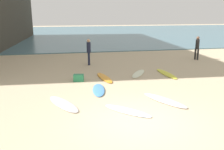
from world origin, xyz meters
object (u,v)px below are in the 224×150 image
at_px(surfboard_0, 63,104).
at_px(surfboard_1, 164,100).
at_px(beachgoer_mid, 197,47).
at_px(surfboard_3, 166,74).
at_px(surfboard_5, 138,74).
at_px(surfboard_4, 99,90).
at_px(beachgoer_near, 89,50).
at_px(surfboard_2, 104,78).
at_px(surfboard_6, 127,111).
at_px(beach_cooler, 79,78).

height_order(surfboard_0, surfboard_1, surfboard_1).
bearing_deg(beachgoer_mid, surfboard_3, -84.88).
bearing_deg(surfboard_0, surfboard_5, 17.02).
xyz_separation_m(surfboard_3, surfboard_4, (-4.37, -2.30, 0.01)).
relative_size(surfboard_3, beachgoer_near, 1.39).
bearing_deg(surfboard_2, surfboard_6, -97.06).
bearing_deg(surfboard_2, beachgoer_near, 89.40).
bearing_deg(surfboard_6, surfboard_2, 47.08).
distance_m(surfboard_1, surfboard_4, 3.12).
xyz_separation_m(surfboard_1, surfboard_3, (1.89, 4.19, -0.01)).
xyz_separation_m(surfboard_1, surfboard_5, (0.27, 4.53, -0.01)).
distance_m(surfboard_1, surfboard_2, 4.42).
xyz_separation_m(surfboard_5, surfboard_6, (-2.04, -5.28, -0.00)).
distance_m(surfboard_5, beachgoer_near, 4.23).
distance_m(surfboard_5, beachgoer_mid, 6.75).
height_order(surfboard_2, beach_cooler, beach_cooler).
distance_m(surfboard_1, surfboard_6, 1.93).
bearing_deg(surfboard_1, beachgoer_near, 79.79).
relative_size(surfboard_1, beach_cooler, 4.16).
relative_size(surfboard_6, beach_cooler, 3.73).
relative_size(surfboard_6, beachgoer_near, 1.11).
height_order(surfboard_6, beach_cooler, beach_cooler).
distance_m(surfboard_3, surfboard_4, 4.94).
height_order(surfboard_1, beachgoer_mid, beachgoer_mid).
xyz_separation_m(surfboard_0, beachgoer_mid, (10.08, 7.59, 0.97)).
bearing_deg(surfboard_6, surfboard_5, 24.90).
relative_size(surfboard_1, beachgoer_near, 1.24).
bearing_deg(surfboard_3, beach_cooler, -176.79).
bearing_deg(surfboard_4, beachgoer_mid, 42.29).
distance_m(surfboard_3, surfboard_6, 6.16).
xyz_separation_m(surfboard_4, beachgoer_near, (0.13, 5.81, 0.97)).
xyz_separation_m(surfboard_0, surfboard_4, (1.63, 1.48, 0.01)).
distance_m(surfboard_2, beachgoer_mid, 8.85).
relative_size(surfboard_5, beachgoer_mid, 1.20).
height_order(surfboard_3, surfboard_4, surfboard_4).
bearing_deg(surfboard_1, surfboard_5, 59.47).
xyz_separation_m(surfboard_6, beachgoer_mid, (7.75, 8.75, 0.98)).
xyz_separation_m(surfboard_3, beachgoer_mid, (4.08, 3.80, 0.97)).
height_order(beachgoer_mid, beach_cooler, beachgoer_mid).
distance_m(beachgoer_near, beach_cooler, 4.22).
bearing_deg(beach_cooler, surfboard_3, 5.64).
xyz_separation_m(surfboard_1, beachgoer_mid, (5.97, 8.00, 0.96)).
relative_size(surfboard_0, beachgoer_near, 1.23).
xyz_separation_m(surfboard_5, beachgoer_mid, (5.71, 3.46, 0.97)).
xyz_separation_m(surfboard_4, surfboard_5, (2.75, 2.64, -0.01)).
distance_m(surfboard_0, surfboard_1, 4.13).
bearing_deg(surfboard_4, surfboard_6, -68.61).
bearing_deg(surfboard_4, surfboard_3, 34.21).
height_order(surfboard_3, surfboard_6, surfboard_3).
height_order(surfboard_0, surfboard_5, surfboard_0).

